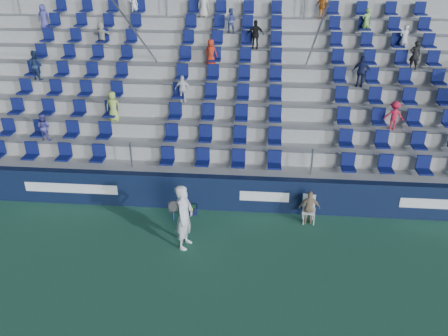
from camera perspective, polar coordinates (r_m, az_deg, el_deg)
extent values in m
plane|color=#296044|center=(12.24, -2.11, -13.01)|extent=(70.00, 70.00, 0.00)
cube|color=#0E1834|center=(14.49, -0.67, -3.25)|extent=(24.00, 0.30, 1.20)
cube|color=white|center=(15.59, -19.36, -2.51)|extent=(3.20, 0.02, 0.34)
cube|color=white|center=(14.29, 5.28, -3.74)|extent=(1.60, 0.02, 0.34)
cube|color=white|center=(15.40, 26.24, -4.26)|extent=(2.40, 0.02, 0.34)
cube|color=#A1A19C|center=(14.99, -0.46, -2.17)|extent=(24.00, 0.85, 1.20)
cube|color=#A1A19C|center=(15.62, -0.17, 0.12)|extent=(24.00, 0.85, 1.70)
cube|color=#A1A19C|center=(16.28, 0.09, 2.23)|extent=(24.00, 0.85, 2.20)
cube|color=#A1A19C|center=(16.96, 0.34, 4.18)|extent=(24.00, 0.85, 2.70)
cube|color=#A1A19C|center=(17.66, 0.56, 5.97)|extent=(24.00, 0.85, 3.20)
cube|color=#A1A19C|center=(18.38, 0.77, 7.62)|extent=(24.00, 0.85, 3.70)
cube|color=#A1A19C|center=(19.11, 0.97, 9.15)|extent=(24.00, 0.85, 4.20)
cube|color=#A1A19C|center=(19.85, 1.15, 10.57)|extent=(24.00, 0.85, 4.70)
cube|color=#A1A19C|center=(20.60, 1.32, 11.88)|extent=(24.00, 0.85, 5.20)
cube|color=#A1A19C|center=(21.14, 1.46, 13.65)|extent=(24.00, 0.50, 6.20)
cube|color=#0D1550|center=(14.56, -0.47, 1.12)|extent=(16.05, 0.50, 0.70)
cube|color=#0D1550|center=(15.13, -0.18, 4.20)|extent=(16.05, 0.50, 0.70)
cube|color=#0D1550|center=(15.75, 0.10, 7.05)|extent=(16.05, 0.50, 0.70)
cube|color=#0D1550|center=(16.40, 0.35, 9.68)|extent=(16.05, 0.50, 0.70)
cube|color=#0D1550|center=(17.08, 0.59, 12.11)|extent=(16.05, 0.50, 0.70)
cube|color=#0D1550|center=(17.79, 0.81, 14.34)|extent=(16.05, 0.50, 0.70)
cube|color=#0D1550|center=(18.53, 1.03, 16.41)|extent=(16.05, 0.50, 0.70)
cube|color=#0D1550|center=(19.28, 1.22, 18.31)|extent=(16.05, 0.50, 0.70)
cube|color=#0D1550|center=(20.06, 1.41, 20.06)|extent=(16.05, 0.50, 0.70)
cylinder|color=gray|center=(17.38, -9.65, 14.71)|extent=(0.06, 7.68, 4.55)
cylinder|color=gray|center=(16.94, 11.10, 14.30)|extent=(0.06, 7.68, 4.55)
imported|color=white|center=(16.51, -5.40, 10.24)|extent=(0.61, 0.30, 1.01)
imported|color=beige|center=(19.57, -15.66, 16.46)|extent=(0.97, 0.52, 0.99)
imported|color=#403E89|center=(21.37, -22.49, 17.74)|extent=(0.57, 0.42, 1.07)
imported|color=silver|center=(19.22, 22.46, 15.37)|extent=(0.42, 0.33, 1.02)
imported|color=red|center=(16.27, 21.32, 6.42)|extent=(0.70, 0.48, 1.00)
imported|color=red|center=(17.78, -1.71, 14.86)|extent=(0.55, 0.41, 1.02)
imported|color=navy|center=(19.11, -23.39, 12.23)|extent=(0.66, 0.58, 1.14)
imported|color=black|center=(18.58, 23.65, 13.33)|extent=(0.41, 0.28, 1.07)
imported|color=#76B548|center=(19.62, 18.08, 17.74)|extent=(0.44, 0.36, 1.04)
imported|color=#414E90|center=(19.22, 0.86, 18.71)|extent=(0.54, 0.45, 0.98)
imported|color=#95B247|center=(16.46, -14.28, 7.82)|extent=(0.55, 0.37, 1.09)
imported|color=beige|center=(20.12, -2.70, 20.57)|extent=(0.54, 0.38, 1.06)
imported|color=#C76417|center=(20.11, 12.72, 19.90)|extent=(0.63, 0.41, 0.99)
imported|color=black|center=(18.40, 4.16, 16.97)|extent=(0.70, 0.36, 1.14)
imported|color=#494497|center=(16.81, -22.49, 4.97)|extent=(0.52, 0.42, 0.98)
imported|color=#171F46|center=(17.33, 17.51, 11.92)|extent=(0.71, 0.35, 1.16)
imported|color=white|center=(20.75, -11.70, 20.18)|extent=(0.37, 0.25, 0.99)
imported|color=silver|center=(12.55, -5.22, -6.37)|extent=(0.62, 0.81, 2.00)
cylinder|color=navy|center=(12.29, -6.60, -6.23)|extent=(0.03, 0.03, 0.28)
torus|color=black|center=(12.13, -6.68, -5.03)|extent=(0.30, 0.17, 0.28)
plane|color=#262626|center=(12.13, -6.68, -5.03)|extent=(0.30, 0.16, 0.29)
sphere|color=#BACA2F|center=(12.16, -4.27, -5.62)|extent=(0.07, 0.07, 0.07)
sphere|color=#BACA2F|center=(12.20, -4.23, -5.36)|extent=(0.07, 0.07, 0.07)
cube|color=white|center=(14.11, 11.02, -5.53)|extent=(0.46, 0.46, 0.04)
cube|color=white|center=(14.14, 11.04, -4.26)|extent=(0.40, 0.10, 0.50)
cylinder|color=white|center=(14.07, 10.34, -6.62)|extent=(0.03, 0.03, 0.40)
cylinder|color=white|center=(14.11, 11.66, -6.66)|extent=(0.03, 0.03, 0.40)
cylinder|color=white|center=(14.34, 10.24, -5.91)|extent=(0.03, 0.03, 0.40)
cylinder|color=white|center=(14.38, 11.54, -5.95)|extent=(0.03, 0.03, 0.40)
imported|color=tan|center=(13.99, 11.09, -5.10)|extent=(0.69, 0.32, 1.15)
cube|color=black|center=(14.50, -4.45, -5.48)|extent=(0.52, 0.38, 0.26)
cube|color=#1E662D|center=(14.47, -4.46, -5.28)|extent=(0.42, 0.28, 0.16)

